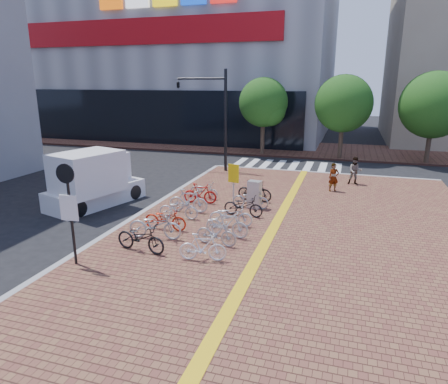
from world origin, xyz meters
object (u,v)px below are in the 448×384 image
(bike_5, at_px, (200,193))
(bike_11, at_px, (243,206))
(bike_0, at_px, (141,238))
(bike_12, at_px, (251,199))
(bike_1, at_px, (155,225))
(bike_13, at_px, (255,191))
(bike_2, at_px, (165,218))
(bike_3, at_px, (179,209))
(box_truck, at_px, (93,179))
(traffic_light_pole, at_px, (203,101))
(notice_sign, at_px, (69,202))
(bike_9, at_px, (227,224))
(bike_10, at_px, (231,215))
(yellow_sign, at_px, (233,177))
(bike_4, at_px, (188,201))
(bike_8, at_px, (216,233))
(pedestrian_b, at_px, (355,171))
(bike_7, at_px, (203,247))
(utility_box, at_px, (254,194))
(bike_6, at_px, (204,190))
(pedestrian_a, at_px, (334,177))

(bike_5, relative_size, bike_11, 0.92)
(bike_0, xyz_separation_m, bike_12, (2.43, 5.84, -0.06))
(bike_1, relative_size, bike_13, 1.17)
(bike_2, xyz_separation_m, bike_3, (-0.02, 1.34, -0.01))
(bike_0, distance_m, box_truck, 6.81)
(bike_12, distance_m, traffic_light_pole, 9.65)
(bike_12, xyz_separation_m, notice_sign, (-3.96, -7.36, 1.63))
(bike_1, relative_size, bike_9, 1.19)
(bike_10, xyz_separation_m, yellow_sign, (-0.68, 2.69, 0.91))
(bike_10, xyz_separation_m, bike_11, (0.15, 1.38, -0.00))
(bike_4, relative_size, bike_10, 1.01)
(bike_8, distance_m, bike_12, 4.55)
(yellow_sign, xyz_separation_m, box_truck, (-6.58, -1.42, -0.25))
(bike_9, xyz_separation_m, bike_12, (0.00, 3.70, -0.07))
(pedestrian_b, bearing_deg, bike_2, -131.83)
(bike_7, distance_m, utility_box, 6.03)
(bike_5, bearing_deg, box_truck, 99.03)
(yellow_sign, bearing_deg, utility_box, -1.57)
(bike_13, bearing_deg, utility_box, -161.01)
(bike_3, height_order, utility_box, utility_box)
(bike_2, height_order, bike_3, bike_2)
(yellow_sign, bearing_deg, bike_8, -81.09)
(bike_6, bearing_deg, bike_0, -167.19)
(bike_2, bearing_deg, bike_1, -178.20)
(bike_3, distance_m, bike_12, 3.47)
(yellow_sign, bearing_deg, bike_5, -176.19)
(bike_0, relative_size, bike_11, 1.09)
(bike_11, distance_m, bike_13, 2.30)
(bike_13, bearing_deg, bike_2, 159.22)
(utility_box, xyz_separation_m, yellow_sign, (-1.02, 0.03, 0.74))
(bike_13, xyz_separation_m, box_truck, (-7.37, -2.41, 0.61))
(bike_0, height_order, bike_1, bike_1)
(bike_7, bearing_deg, bike_0, 76.92)
(bike_10, distance_m, notice_sign, 6.32)
(bike_9, bearing_deg, bike_12, 3.28)
(bike_4, xyz_separation_m, pedestrian_b, (7.07, 7.44, 0.24))
(bike_6, relative_size, bike_13, 0.93)
(bike_1, height_order, bike_9, bike_1)
(bike_5, distance_m, pedestrian_b, 9.26)
(bike_9, relative_size, bike_12, 1.01)
(bike_12, bearing_deg, bike_5, 88.71)
(bike_9, xyz_separation_m, bike_13, (-0.07, 4.83, 0.00))
(pedestrian_a, height_order, yellow_sign, yellow_sign)
(bike_12, relative_size, pedestrian_a, 1.12)
(bike_3, bearing_deg, box_truck, 71.04)
(bike_3, bearing_deg, bike_4, -9.84)
(bike_5, bearing_deg, pedestrian_a, -61.11)
(bike_6, xyz_separation_m, utility_box, (2.75, -0.75, 0.22))
(bike_11, distance_m, traffic_light_pole, 10.53)
(bike_13, distance_m, pedestrian_a, 4.68)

